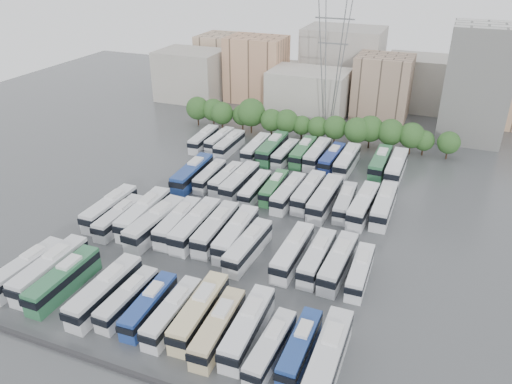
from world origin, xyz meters
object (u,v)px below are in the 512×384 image
at_px(apartment_tower, 477,84).
at_px(bus_r1_s2, 144,213).
at_px(bus_r0_s9, 218,327).
at_px(bus_r1_s0, 110,208).
at_px(bus_r0_s7, 173,312).
at_px(bus_r0_s10, 248,327).
at_px(bus_r0_s11, 271,347).
at_px(bus_r3_s2, 230,144).
at_px(bus_r2_s11, 345,202).
at_px(bus_r3_s12, 380,162).
at_px(bus_r3_s7, 303,152).
at_px(bus_r0_s2, 64,279).
at_px(bus_r3_s5, 272,148).
at_px(bus_r1_s12, 338,262).
at_px(bus_r3_s1, 220,140).
at_px(bus_r1_s4, 178,222).
at_px(bus_r0_s12, 300,347).
at_px(bus_r2_s3, 210,176).
at_px(bus_r1_s11, 317,257).
at_px(bus_r2_s12, 363,205).
at_px(bus_r0_s0, 27,268).
at_px(bus_r0_s5, 128,298).
at_px(bus_r3_s8, 317,154).
at_px(bus_r1_s10, 293,252).
at_px(bus_r0_s8, 200,311).
at_px(bus_r3_s0, 204,139).
at_px(bus_r2_s4, 226,178).
at_px(bus_r2_s6, 255,188).
at_px(bus_r1_s7, 236,233).
at_px(bus_r2_s10, 325,198).
at_px(bus_r1_s8, 248,246).
at_px(electricity_pylon, 332,54).
at_px(bus_r2_s13, 384,205).
at_px(bus_r0_s1, 50,269).
at_px(bus_r1_s13, 360,271).
at_px(bus_r1_s1, 119,217).
at_px(bus_r3_s9, 332,158).
at_px(bus_r1_s6, 216,228).
at_px(bus_r0_s4, 105,291).
at_px(bus_r3_s6, 285,153).
at_px(bus_r3_s4, 256,148).
at_px(bus_r3_s13, 396,167).
at_px(bus_r1_s3, 155,223).
at_px(bus_r2_s9, 308,192).
at_px(bus_r2_s5, 240,181).
at_px(bus_r0_s6, 149,305).
at_px(bus_r2_s2, 192,173).

relative_size(apartment_tower, bus_r1_s2, 1.90).
xyz_separation_m(bus_r0_s9, bus_r1_s0, (-29.54, 19.13, 0.12)).
distance_m(bus_r0_s7, bus_r0_s10, 9.68).
xyz_separation_m(bus_r0_s11, bus_r3_s2, (-29.74, 53.96, 0.15)).
bearing_deg(bus_r2_s11, bus_r3_s12, 78.64).
distance_m(apartment_tower, bus_r3_s7, 43.77).
relative_size(bus_r0_s2, bus_r3_s5, 0.93).
bearing_deg(bus_r1_s12, bus_r3_s1, 136.50).
xyz_separation_m(bus_r1_s4, bus_r3_s2, (-6.47, 34.05, -0.11)).
bearing_deg(bus_r0_s12, bus_r2_s3, 128.99).
height_order(bus_r1_s11, bus_r2_s12, bus_r2_s12).
bearing_deg(bus_r0_s11, bus_r1_s11, 92.09).
bearing_deg(bus_r0_s0, bus_r3_s7, 69.56).
distance_m(bus_r0_s5, bus_r3_s8, 55.29).
xyz_separation_m(bus_r1_s10, bus_r3_s1, (-29.56, 37.18, -0.25)).
relative_size(bus_r1_s0, bus_r2_s3, 1.16).
bearing_deg(bus_r0_s8, bus_r3_s0, 114.43).
distance_m(bus_r0_s2, bus_r2_s4, 37.65).
bearing_deg(bus_r2_s6, bus_r0_s5, -95.73).
distance_m(bus_r1_s12, bus_r2_s4, 32.80).
bearing_deg(bus_r3_s2, bus_r1_s7, -63.68).
distance_m(bus_r1_s7, bus_r2_s10, 19.13).
xyz_separation_m(bus_r1_s8, bus_r3_s12, (13.08, 38.15, 0.10)).
distance_m(electricity_pylon, bus_r2_s13, 45.11).
bearing_deg(bus_r0_s7, bus_r0_s0, 178.98).
distance_m(bus_r0_s1, bus_r1_s4, 20.42).
height_order(bus_r0_s10, bus_r1_s13, bus_r0_s10).
relative_size(bus_r1_s1, bus_r2_s10, 0.86).
bearing_deg(bus_r1_s4, bus_r3_s9, 62.07).
distance_m(bus_r1_s11, bus_r3_s1, 49.77).
xyz_separation_m(apartment_tower, bus_r0_s8, (-29.11, -80.85, -11.07)).
distance_m(bus_r1_s4, bus_r1_s7, 10.13).
bearing_deg(bus_r1_s6, bus_r0_s4, -110.26).
relative_size(bus_r2_s10, bus_r2_s11, 1.20).
height_order(bus_r2_s3, bus_r3_s6, bus_r3_s6).
xyz_separation_m(bus_r0_s0, bus_r3_s4, (13.12, 52.67, -0.01)).
bearing_deg(bus_r3_s4, bus_r2_s4, -90.52).
xyz_separation_m(bus_r0_s4, bus_r3_s1, (-9.87, 54.88, -0.32)).
bearing_deg(bus_r3_s5, bus_r3_s13, -0.20).
relative_size(bus_r0_s0, bus_r3_s13, 0.93).
bearing_deg(bus_r0_s11, bus_r1_s3, 147.95).
bearing_deg(bus_r3_s2, apartment_tower, 30.95).
relative_size(apartment_tower, bus_r3_s8, 2.09).
height_order(bus_r0_s11, bus_r2_s4, bus_r2_s4).
xyz_separation_m(bus_r2_s9, bus_r3_s6, (-9.81, 15.88, -0.23)).
bearing_deg(bus_r2_s5, bus_r0_s6, -83.30).
xyz_separation_m(bus_r0_s4, bus_r2_s13, (29.79, 36.87, -0.00)).
xyz_separation_m(bus_r0_s11, bus_r1_s3, (-26.37, 18.13, 0.43)).
xyz_separation_m(bus_r2_s2, bus_r3_s13, (36.11, 18.01, -0.03)).
bearing_deg(bus_r2_s12, bus_r3_s7, 133.92).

